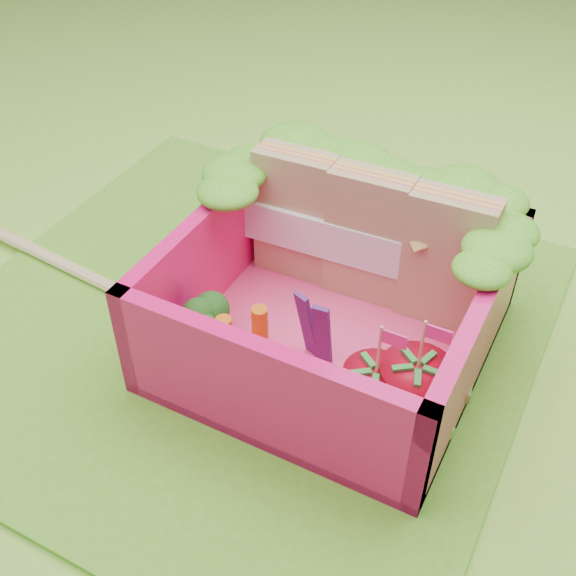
% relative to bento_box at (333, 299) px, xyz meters
% --- Properties ---
extents(ground, '(14.00, 14.00, 0.00)m').
position_rel_bento_box_xyz_m(ground, '(-0.44, -0.06, -0.31)').
color(ground, '#85C738').
rests_on(ground, ground).
extents(placemat, '(2.60, 2.60, 0.03)m').
position_rel_bento_box_xyz_m(placemat, '(-0.44, -0.06, -0.29)').
color(placemat, '#64AB26').
rests_on(placemat, ground).
extents(bento_floor, '(1.30, 1.30, 0.05)m').
position_rel_bento_box_xyz_m(bento_floor, '(-0.00, 0.00, -0.25)').
color(bento_floor, '#FF4182').
rests_on(bento_floor, placemat).
extents(bento_box, '(1.30, 1.30, 0.55)m').
position_rel_bento_box_xyz_m(bento_box, '(0.00, 0.00, 0.00)').
color(bento_box, '#F71469').
rests_on(bento_box, placemat).
extents(lettuce_ruffle, '(1.43, 0.77, 0.11)m').
position_rel_bento_box_xyz_m(lettuce_ruffle, '(-0.00, 0.45, 0.33)').
color(lettuce_ruffle, '#33901A').
rests_on(lettuce_ruffle, bento_box).
extents(sandwich_stack, '(1.18, 0.22, 0.65)m').
position_rel_bento_box_xyz_m(sandwich_stack, '(0.00, 0.36, 0.09)').
color(sandwich_stack, '#A27C55').
rests_on(sandwich_stack, bento_floor).
extents(broccoli, '(0.31, 0.31, 0.25)m').
position_rel_bento_box_xyz_m(broccoli, '(-0.47, -0.32, -0.05)').
color(broccoli, '#57994A').
rests_on(broccoli, bento_floor).
extents(carrot_sticks, '(0.19, 0.16, 0.28)m').
position_rel_bento_box_xyz_m(carrot_sticks, '(-0.28, -0.29, -0.09)').
color(carrot_sticks, orange).
rests_on(carrot_sticks, bento_floor).
extents(purple_wedges, '(0.16, 0.06, 0.38)m').
position_rel_bento_box_xyz_m(purple_wedges, '(-0.00, -0.17, -0.04)').
color(purple_wedges, '#451B60').
rests_on(purple_wedges, bento_floor).
extents(strawberry_left, '(0.26, 0.26, 0.50)m').
position_rel_bento_box_xyz_m(strawberry_left, '(0.33, -0.33, -0.09)').
color(strawberry_left, red).
rests_on(strawberry_left, bento_floor).
extents(strawberry_right, '(0.29, 0.29, 0.53)m').
position_rel_bento_box_xyz_m(strawberry_right, '(0.47, -0.27, -0.08)').
color(strawberry_right, red).
rests_on(strawberry_right, bento_floor).
extents(snap_peas, '(0.56, 0.52, 0.05)m').
position_rel_bento_box_xyz_m(snap_peas, '(0.41, -0.24, -0.20)').
color(snap_peas, '#5DA834').
rests_on(snap_peas, bento_floor).
extents(chopsticks, '(2.13, 0.25, 0.05)m').
position_rel_bento_box_xyz_m(chopsticks, '(-1.43, -0.14, -0.25)').
color(chopsticks, tan).
rests_on(chopsticks, placemat).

